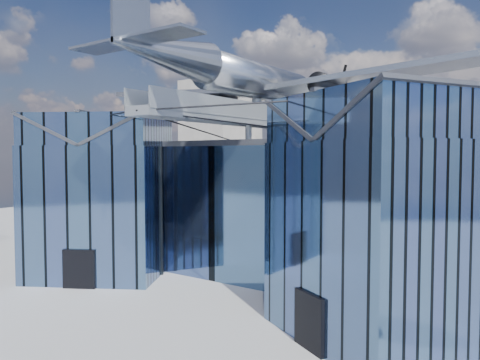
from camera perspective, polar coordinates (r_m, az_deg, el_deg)
The scene contains 4 objects.
ground_plane at distance 30.71m, azimuth -2.22°, elevation -13.71°, with size 120.00×120.00×0.00m, color gray.
museum at distance 34.36m, azimuth 3.69°, elevation -2.50°, with size 32.88×24.50×17.60m.
bg_towers at distance 75.62m, azimuth 22.80°, elevation 3.66°, with size 77.00×24.50×26.00m.
tree_side_w at distance 53.73m, azimuth -16.85°, elevation -2.62°, with size 3.84×3.84×5.45m.
Camera 1 is at (17.95, -23.30, 8.83)m, focal length 35.00 mm.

